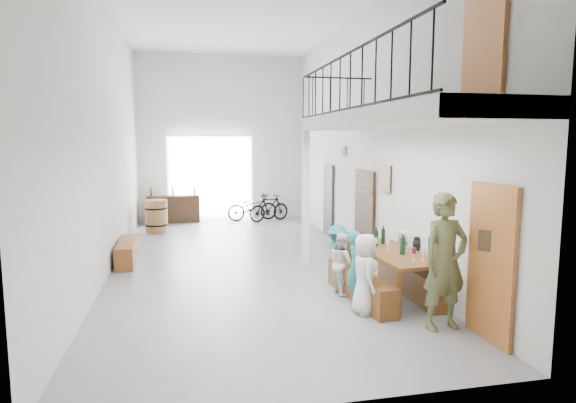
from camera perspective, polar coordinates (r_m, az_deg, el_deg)
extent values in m
plane|color=slate|center=(10.79, -5.28, -7.09)|extent=(12.00, 12.00, 0.00)
plane|color=silver|center=(16.43, -7.87, 7.44)|extent=(5.50, 0.00, 5.50)
plane|color=silver|center=(4.55, 3.34, 8.43)|extent=(5.50, 0.00, 5.50)
plane|color=silver|center=(10.50, -20.65, 7.26)|extent=(0.00, 12.00, 12.00)
plane|color=silver|center=(11.11, 8.91, 7.60)|extent=(0.00, 12.00, 12.00)
plane|color=white|center=(10.84, -5.64, 22.38)|extent=(12.00, 12.00, 0.00)
cube|color=white|center=(16.39, -9.17, 2.70)|extent=(2.80, 0.08, 2.80)
cube|color=#9F5A26|center=(6.92, 22.91, -6.77)|extent=(0.06, 0.95, 2.10)
cube|color=#351E12|center=(10.94, 9.04, -1.60)|extent=(0.06, 1.10, 2.00)
cube|color=#2C362C|center=(13.56, 4.81, 0.15)|extent=(0.06, 0.80, 2.00)
cube|color=#9F5A26|center=(7.21, 22.24, 18.26)|extent=(0.06, 0.90, 1.95)
cube|color=#3E2B18|center=(9.83, 11.55, 2.65)|extent=(0.04, 0.45, 0.55)
cylinder|color=white|center=(12.23, 6.69, 5.95)|extent=(0.04, 0.28, 0.28)
cube|color=white|center=(7.88, 12.17, 9.56)|extent=(1.50, 5.60, 0.25)
cube|color=black|center=(7.72, 7.19, 17.04)|extent=(0.03, 5.60, 0.03)
cube|color=black|center=(7.62, 7.09, 10.88)|extent=(0.03, 5.60, 0.03)
cube|color=black|center=(10.55, 5.95, 14.37)|extent=(1.50, 0.03, 0.03)
cube|color=white|center=(10.32, 2.11, 0.41)|extent=(0.14, 0.14, 2.88)
cube|color=brown|center=(8.41, 12.25, -5.98)|extent=(1.00, 2.18, 0.06)
cube|color=brown|center=(7.57, 12.93, -10.59)|extent=(0.08, 0.08, 0.73)
cube|color=brown|center=(7.93, 17.68, -9.92)|extent=(0.08, 0.08, 0.73)
cube|color=brown|center=(9.16, 7.45, -7.34)|extent=(0.08, 0.08, 0.73)
cube|color=brown|center=(9.46, 11.58, -6.95)|extent=(0.08, 0.08, 0.73)
cube|color=brown|center=(8.25, 8.51, -9.92)|extent=(0.50, 2.08, 0.47)
cube|color=brown|center=(8.77, 14.17, -8.91)|extent=(0.32, 2.21, 0.51)
cylinder|color=black|center=(8.92, 11.21, -3.86)|extent=(0.07, 0.07, 0.35)
cylinder|color=black|center=(8.73, 10.41, -4.08)|extent=(0.07, 0.07, 0.35)
cylinder|color=black|center=(8.16, 13.48, -4.94)|extent=(0.07, 0.07, 0.35)
cylinder|color=black|center=(8.18, 13.39, -4.92)|extent=(0.07, 0.07, 0.35)
cube|color=brown|center=(11.17, -18.47, -5.67)|extent=(0.39, 1.71, 0.48)
cylinder|color=brown|center=(14.48, -15.34, -1.71)|extent=(0.64, 0.64, 0.96)
cylinder|color=black|center=(14.52, -15.31, -2.65)|extent=(0.65, 0.65, 0.05)
cylinder|color=black|center=(14.45, -15.37, -0.76)|extent=(0.65, 0.65, 0.05)
cube|color=#351E12|center=(16.19, -13.42, -0.88)|extent=(1.69, 0.54, 0.88)
cylinder|color=black|center=(16.14, -15.91, 1.09)|extent=(0.06, 0.06, 0.28)
cylinder|color=black|center=(16.13, -13.48, 1.17)|extent=(0.06, 0.06, 0.28)
cylinder|color=black|center=(16.15, -11.05, 1.24)|extent=(0.06, 0.06, 0.28)
imported|color=white|center=(7.57, 9.08, -8.45)|extent=(0.47, 0.65, 1.25)
imported|color=#237476|center=(8.02, 8.05, -7.69)|extent=(0.43, 0.52, 1.21)
imported|color=white|center=(8.49, 6.44, -7.27)|extent=(0.47, 0.57, 1.08)
imported|color=#237476|center=(9.08, 5.85, -6.20)|extent=(0.61, 0.81, 1.11)
imported|color=#AD211D|center=(8.24, 17.79, -7.72)|extent=(0.47, 0.74, 1.17)
imported|color=black|center=(8.86, 15.27, -7.08)|extent=(0.43, 0.97, 1.01)
imported|color=white|center=(9.30, 13.70, -6.34)|extent=(0.49, 0.59, 1.02)
imported|color=brown|center=(7.14, 18.13, -6.77)|extent=(0.77, 0.57, 1.95)
imported|color=#17531E|center=(11.48, 6.86, -5.11)|extent=(0.44, 0.39, 0.44)
imported|color=black|center=(16.16, -4.24, -0.68)|extent=(1.79, 0.89, 0.90)
imported|color=black|center=(15.97, -2.25, -0.76)|extent=(1.54, 0.96, 0.90)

